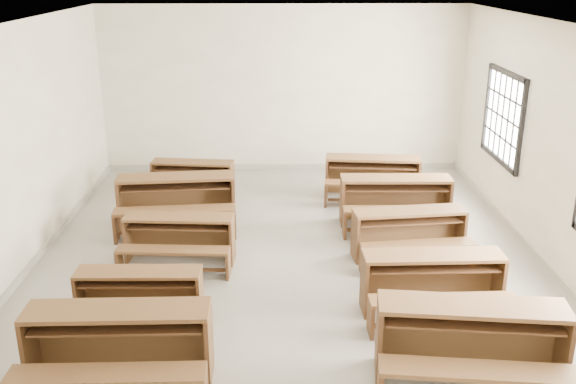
{
  "coord_description": "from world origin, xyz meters",
  "views": [
    {
      "loc": [
        -0.18,
        -8.09,
        3.86
      ],
      "look_at": [
        0.0,
        0.0,
        1.0
      ],
      "focal_mm": 40.0,
      "sensor_mm": 36.0,
      "label": 1
    }
  ],
  "objects_px": {
    "desk_set_8": "(396,198)",
    "desk_set_9": "(372,175)",
    "desk_set_7": "(410,231)",
    "desk_set_1": "(139,294)",
    "desk_set_2": "(179,236)",
    "desk_set_0": "(118,342)",
    "desk_set_5": "(471,339)",
    "desk_set_3": "(177,198)",
    "desk_set_6": "(433,280)",
    "desk_set_4": "(192,177)"
  },
  "relations": [
    {
      "from": "desk_set_8",
      "to": "desk_set_9",
      "type": "distance_m",
      "value": 1.25
    },
    {
      "from": "desk_set_7",
      "to": "desk_set_8",
      "type": "xyz_separation_m",
      "value": [
        0.03,
        1.22,
        0.04
      ]
    },
    {
      "from": "desk_set_1",
      "to": "desk_set_2",
      "type": "xyz_separation_m",
      "value": [
        0.24,
        1.57,
        0.02
      ]
    },
    {
      "from": "desk_set_0",
      "to": "desk_set_9",
      "type": "height_order",
      "value": "desk_set_0"
    },
    {
      "from": "desk_set_7",
      "to": "desk_set_0",
      "type": "bearing_deg",
      "value": -146.36
    },
    {
      "from": "desk_set_8",
      "to": "desk_set_7",
      "type": "bearing_deg",
      "value": -90.0
    },
    {
      "from": "desk_set_2",
      "to": "desk_set_8",
      "type": "xyz_separation_m",
      "value": [
        3.19,
        1.29,
        0.06
      ]
    },
    {
      "from": "desk_set_5",
      "to": "desk_set_8",
      "type": "bearing_deg",
      "value": 96.81
    },
    {
      "from": "desk_set_1",
      "to": "desk_set_5",
      "type": "height_order",
      "value": "desk_set_5"
    },
    {
      "from": "desk_set_2",
      "to": "desk_set_9",
      "type": "height_order",
      "value": "desk_set_9"
    },
    {
      "from": "desk_set_2",
      "to": "desk_set_3",
      "type": "bearing_deg",
      "value": 102.97
    },
    {
      "from": "desk_set_6",
      "to": "desk_set_7",
      "type": "height_order",
      "value": "desk_set_6"
    },
    {
      "from": "desk_set_5",
      "to": "desk_set_7",
      "type": "height_order",
      "value": "desk_set_5"
    },
    {
      "from": "desk_set_2",
      "to": "desk_set_4",
      "type": "relative_size",
      "value": 1.02
    },
    {
      "from": "desk_set_4",
      "to": "desk_set_0",
      "type": "bearing_deg",
      "value": -83.88
    },
    {
      "from": "desk_set_3",
      "to": "desk_set_4",
      "type": "relative_size",
      "value": 1.24
    },
    {
      "from": "desk_set_1",
      "to": "desk_set_6",
      "type": "xyz_separation_m",
      "value": [
        3.37,
        0.16,
        0.06
      ]
    },
    {
      "from": "desk_set_5",
      "to": "desk_set_4",
      "type": "bearing_deg",
      "value": 128.44
    },
    {
      "from": "desk_set_7",
      "to": "desk_set_1",
      "type": "bearing_deg",
      "value": -160.09
    },
    {
      "from": "desk_set_1",
      "to": "desk_set_3",
      "type": "height_order",
      "value": "desk_set_3"
    },
    {
      "from": "desk_set_2",
      "to": "desk_set_5",
      "type": "relative_size",
      "value": 0.8
    },
    {
      "from": "desk_set_3",
      "to": "desk_set_9",
      "type": "bearing_deg",
      "value": 15.93
    },
    {
      "from": "desk_set_3",
      "to": "desk_set_7",
      "type": "distance_m",
      "value": 3.6
    },
    {
      "from": "desk_set_2",
      "to": "desk_set_4",
      "type": "height_order",
      "value": "desk_set_2"
    },
    {
      "from": "desk_set_0",
      "to": "desk_set_1",
      "type": "height_order",
      "value": "desk_set_0"
    },
    {
      "from": "desk_set_4",
      "to": "desk_set_8",
      "type": "xyz_separation_m",
      "value": [
        3.33,
        -1.37,
        0.07
      ]
    },
    {
      "from": "desk_set_0",
      "to": "desk_set_5",
      "type": "bearing_deg",
      "value": -1.04
    },
    {
      "from": "desk_set_0",
      "to": "desk_set_6",
      "type": "height_order",
      "value": "desk_set_0"
    },
    {
      "from": "desk_set_0",
      "to": "desk_set_3",
      "type": "xyz_separation_m",
      "value": [
        -0.01,
        4.03,
        0.01
      ]
    },
    {
      "from": "desk_set_0",
      "to": "desk_set_2",
      "type": "xyz_separation_m",
      "value": [
        0.2,
        2.71,
        -0.07
      ]
    },
    {
      "from": "desk_set_3",
      "to": "desk_set_5",
      "type": "relative_size",
      "value": 0.98
    },
    {
      "from": "desk_set_8",
      "to": "desk_set_6",
      "type": "bearing_deg",
      "value": -89.94
    },
    {
      "from": "desk_set_0",
      "to": "desk_set_2",
      "type": "relative_size",
      "value": 1.16
    },
    {
      "from": "desk_set_2",
      "to": "desk_set_6",
      "type": "height_order",
      "value": "desk_set_6"
    },
    {
      "from": "desk_set_4",
      "to": "desk_set_8",
      "type": "height_order",
      "value": "desk_set_8"
    },
    {
      "from": "desk_set_9",
      "to": "desk_set_5",
      "type": "bearing_deg",
      "value": -81.64
    },
    {
      "from": "desk_set_1",
      "to": "desk_set_6",
      "type": "height_order",
      "value": "desk_set_6"
    },
    {
      "from": "desk_set_8",
      "to": "desk_set_1",
      "type": "bearing_deg",
      "value": -138.86
    },
    {
      "from": "desk_set_2",
      "to": "desk_set_8",
      "type": "bearing_deg",
      "value": 25.8
    },
    {
      "from": "desk_set_5",
      "to": "desk_set_8",
      "type": "relative_size",
      "value": 1.1
    },
    {
      "from": "desk_set_1",
      "to": "desk_set_7",
      "type": "bearing_deg",
      "value": 26.82
    },
    {
      "from": "desk_set_0",
      "to": "desk_set_1",
      "type": "xyz_separation_m",
      "value": [
        -0.03,
        1.14,
        -0.09
      ]
    },
    {
      "from": "desk_set_8",
      "to": "desk_set_9",
      "type": "height_order",
      "value": "desk_set_8"
    },
    {
      "from": "desk_set_2",
      "to": "desk_set_3",
      "type": "xyz_separation_m",
      "value": [
        -0.21,
        1.32,
        0.08
      ]
    },
    {
      "from": "desk_set_9",
      "to": "desk_set_3",
      "type": "bearing_deg",
      "value": -153.04
    },
    {
      "from": "desk_set_1",
      "to": "desk_set_8",
      "type": "bearing_deg",
      "value": 40.84
    },
    {
      "from": "desk_set_4",
      "to": "desk_set_6",
      "type": "xyz_separation_m",
      "value": [
        3.27,
        -4.08,
        0.05
      ]
    },
    {
      "from": "desk_set_0",
      "to": "desk_set_3",
      "type": "height_order",
      "value": "desk_set_3"
    },
    {
      "from": "desk_set_7",
      "to": "desk_set_9",
      "type": "distance_m",
      "value": 2.46
    },
    {
      "from": "desk_set_4",
      "to": "desk_set_6",
      "type": "height_order",
      "value": "desk_set_6"
    }
  ]
}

